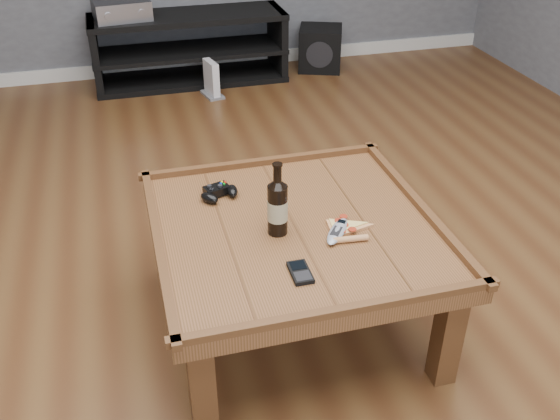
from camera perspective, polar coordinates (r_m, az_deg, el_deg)
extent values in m
plane|color=#4A2A15|center=(2.51, 1.25, -10.03)|extent=(6.00, 6.00, 0.00)
cube|color=silver|center=(5.07, -8.48, 13.06)|extent=(5.00, 0.02, 0.10)
cube|color=#4E3116|center=(2.25, 1.37, -2.08)|extent=(1.00, 1.00, 0.06)
cube|color=#462713|center=(2.02, -7.14, -15.70)|extent=(0.08, 0.08, 0.39)
cube|color=#462713|center=(2.23, 15.05, -11.09)|extent=(0.08, 0.08, 0.39)
cube|color=#462713|center=(2.66, -10.01, -2.46)|extent=(0.08, 0.08, 0.39)
cube|color=#462713|center=(2.82, 7.11, 0.06)|extent=(0.08, 0.08, 0.39)
cube|color=#462713|center=(2.63, -1.60, 4.45)|extent=(1.03, 0.03, 0.03)
cube|color=#462713|center=(1.86, 5.65, -9.14)|extent=(1.03, 0.03, 0.03)
cube|color=#462713|center=(2.39, 12.62, 0.53)|extent=(0.03, 1.03, 0.03)
cube|color=#462713|center=(2.16, -11.08, -3.01)|extent=(0.03, 1.03, 0.03)
cube|color=black|center=(4.72, -8.49, 17.08)|extent=(1.40, 0.45, 0.04)
cube|color=black|center=(4.79, -8.25, 14.20)|extent=(1.40, 0.45, 0.03)
cube|color=black|center=(4.85, -8.06, 11.84)|extent=(1.40, 0.45, 0.04)
cube|color=black|center=(4.75, -16.49, 13.35)|extent=(0.05, 0.44, 0.50)
cube|color=black|center=(4.90, -0.23, 15.19)|extent=(0.05, 0.44, 0.50)
cylinder|color=black|center=(2.15, -0.23, 0.02)|extent=(0.07, 0.07, 0.19)
cone|color=black|center=(2.09, -0.23, 2.56)|extent=(0.07, 0.07, 0.03)
cylinder|color=black|center=(2.07, -0.24, 3.34)|extent=(0.03, 0.03, 0.07)
cylinder|color=black|center=(2.06, -0.24, 4.17)|extent=(0.04, 0.04, 0.01)
cylinder|color=tan|center=(2.15, -0.23, 0.02)|extent=(0.07, 0.07, 0.08)
cube|color=black|center=(2.41, -5.81, 1.84)|extent=(0.11, 0.08, 0.03)
ellipsoid|color=black|center=(2.37, -6.48, 1.10)|extent=(0.08, 0.09, 0.04)
ellipsoid|color=black|center=(2.41, -4.39, 1.76)|extent=(0.05, 0.08, 0.04)
cylinder|color=black|center=(2.40, -6.48, 2.17)|extent=(0.02, 0.02, 0.01)
cylinder|color=black|center=(2.40, -5.51, 2.20)|extent=(0.02, 0.02, 0.01)
cylinder|color=yellow|center=(2.43, -5.33, 2.57)|extent=(0.01, 0.01, 0.01)
cylinder|color=red|center=(2.43, -5.04, 2.54)|extent=(0.01, 0.01, 0.01)
cylinder|color=#0C33CC|center=(2.42, -5.42, 2.43)|extent=(0.01, 0.01, 0.01)
cylinder|color=#0C9919|center=(2.42, -5.13, 2.39)|extent=(0.01, 0.01, 0.01)
cylinder|color=tan|center=(2.16, 6.46, -2.64)|extent=(0.12, 0.03, 0.02)
cylinder|color=#A43015|center=(2.18, 5.65, -1.93)|extent=(0.03, 0.03, 0.00)
cylinder|color=#A43015|center=(2.20, 6.63, -1.76)|extent=(0.03, 0.03, 0.00)
cylinder|color=#A43015|center=(2.22, 5.92, -1.36)|extent=(0.03, 0.03, 0.00)
cylinder|color=#A43015|center=(2.24, 5.38, -0.95)|extent=(0.03, 0.03, 0.00)
cylinder|color=#A43015|center=(2.26, 5.84, -0.58)|extent=(0.03, 0.03, 0.00)
cube|color=black|center=(2.00, 1.87, -5.72)|extent=(0.06, 0.12, 0.01)
cube|color=black|center=(2.02, 1.65, -5.08)|extent=(0.05, 0.05, 0.00)
cube|color=black|center=(1.97, 2.10, -6.04)|extent=(0.05, 0.05, 0.00)
ellipsoid|color=#92969E|center=(2.19, 5.28, -1.95)|extent=(0.15, 0.17, 0.03)
cube|color=black|center=(2.22, 5.66, -1.06)|extent=(0.03, 0.03, 0.00)
cube|color=black|center=(2.17, 5.18, -1.92)|extent=(0.06, 0.06, 0.00)
cube|color=black|center=(4.66, -14.31, 17.40)|extent=(0.41, 0.35, 0.13)
cube|color=#A4A5AD|center=(4.52, -13.97, 16.98)|extent=(0.37, 0.05, 0.13)
cylinder|color=#A4A5AD|center=(4.50, -15.42, 16.71)|extent=(0.05, 0.02, 0.05)
cylinder|color=#A4A5AD|center=(4.53, -12.49, 17.19)|extent=(0.05, 0.02, 0.05)
cube|color=black|center=(5.04, 3.71, 14.55)|extent=(0.41, 0.41, 0.32)
cylinder|color=black|center=(4.89, 3.63, 13.98)|extent=(0.19, 0.08, 0.20)
cube|color=slate|center=(4.56, -6.19, 10.45)|extent=(0.15, 0.22, 0.02)
cube|color=white|center=(4.51, -6.29, 11.94)|extent=(0.09, 0.19, 0.24)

